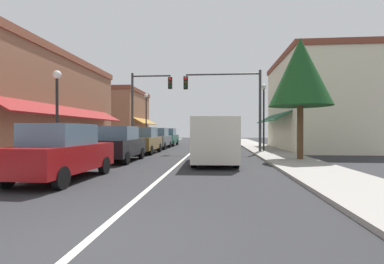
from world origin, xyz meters
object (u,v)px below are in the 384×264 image
at_px(parked_car_nearest_left, 62,152).
at_px(street_lamp_right_mid, 264,107).
at_px(street_lamp_left_far, 146,111).
at_px(street_lamp_left_near, 57,101).
at_px(tree_right_near, 300,73).
at_px(van_in_lane, 214,139).
at_px(traffic_signal_mast_arm, 233,96).
at_px(parked_car_second_left, 119,144).
at_px(parked_car_third_left, 144,141).
at_px(traffic_signal_left_corner, 145,99).
at_px(parked_car_far_left, 158,138).
at_px(parked_car_distant_left, 167,137).

relative_size(parked_car_nearest_left, street_lamp_right_mid, 0.86).
distance_m(street_lamp_right_mid, street_lamp_left_far, 11.92).
xyz_separation_m(street_lamp_left_near, street_lamp_left_far, (0.13, 15.04, 0.54)).
bearing_deg(tree_right_near, van_in_lane, -164.19).
bearing_deg(van_in_lane, traffic_signal_mast_arm, 77.71).
distance_m(parked_car_second_left, parked_car_third_left, 4.95).
xyz_separation_m(traffic_signal_left_corner, street_lamp_left_far, (-1.20, 5.10, -0.58)).
bearing_deg(street_lamp_right_mid, street_lamp_left_far, 147.80).
xyz_separation_m(parked_car_nearest_left, tree_right_near, (9.02, 6.24, 3.60)).
distance_m(parked_car_far_left, traffic_signal_mast_arm, 7.84).
bearing_deg(street_lamp_right_mid, parked_car_second_left, -141.40).
xyz_separation_m(parked_car_third_left, street_lamp_left_near, (-1.98, -7.09, 1.98)).
distance_m(parked_car_second_left, parked_car_distant_left, 14.72).
relative_size(parked_car_far_left, street_lamp_right_mid, 0.85).
relative_size(parked_car_third_left, street_lamp_left_near, 0.98).
relative_size(parked_car_distant_left, traffic_signal_mast_arm, 0.71).
height_order(street_lamp_right_mid, tree_right_near, tree_right_near).
xyz_separation_m(parked_car_nearest_left, parked_car_distant_left, (-0.20, 20.14, 0.00)).
relative_size(van_in_lane, street_lamp_right_mid, 1.08).
bearing_deg(van_in_lane, parked_car_distant_left, 106.49).
relative_size(parked_car_far_left, traffic_signal_mast_arm, 0.71).
distance_m(parked_car_nearest_left, parked_car_second_left, 5.43).
xyz_separation_m(parked_car_nearest_left, street_lamp_left_near, (-2.08, 3.29, 1.98)).
bearing_deg(traffic_signal_mast_arm, parked_car_nearest_left, -117.28).
bearing_deg(street_lamp_left_far, parked_car_second_left, -81.74).
distance_m(street_lamp_left_near, street_lamp_right_mid, 13.42).
height_order(parked_car_distant_left, street_lamp_left_near, street_lamp_left_near).
xyz_separation_m(parked_car_distant_left, tree_right_near, (9.22, -13.90, 3.60)).
height_order(van_in_lane, street_lamp_left_near, street_lamp_left_near).
distance_m(traffic_signal_left_corner, street_lamp_right_mid, 9.00).
distance_m(parked_car_third_left, parked_car_far_left, 4.97).
relative_size(parked_car_nearest_left, street_lamp_left_near, 0.99).
height_order(parked_car_second_left, street_lamp_left_near, street_lamp_left_near).
bearing_deg(traffic_signal_mast_arm, parked_car_distant_left, 125.70).
height_order(parked_car_nearest_left, tree_right_near, tree_right_near).
distance_m(street_lamp_left_near, street_lamp_left_far, 15.05).
xyz_separation_m(parked_car_second_left, parked_car_third_left, (-0.03, 4.95, 0.00)).
relative_size(parked_car_distant_left, street_lamp_right_mid, 0.85).
xyz_separation_m(parked_car_second_left, van_in_lane, (4.79, -0.41, 0.27)).
distance_m(parked_car_distant_left, street_lamp_left_near, 17.08).
relative_size(parked_car_nearest_left, tree_right_near, 0.67).
xyz_separation_m(parked_car_distant_left, street_lamp_left_far, (-1.75, -1.81, 2.53)).
bearing_deg(tree_right_near, parked_car_far_left, 135.32).
height_order(parked_car_third_left, traffic_signal_left_corner, traffic_signal_left_corner).
bearing_deg(street_lamp_left_near, traffic_signal_left_corner, 82.41).
xyz_separation_m(parked_car_nearest_left, van_in_lane, (4.72, 5.02, 0.27)).
bearing_deg(street_lamp_right_mid, street_lamp_left_near, -139.59).
height_order(van_in_lane, street_lamp_left_far, street_lamp_left_far).
bearing_deg(tree_right_near, parked_car_third_left, 155.62).
bearing_deg(street_lamp_left_near, parked_car_distant_left, 83.64).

